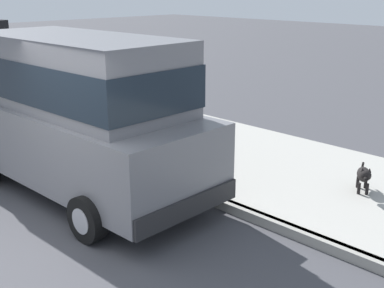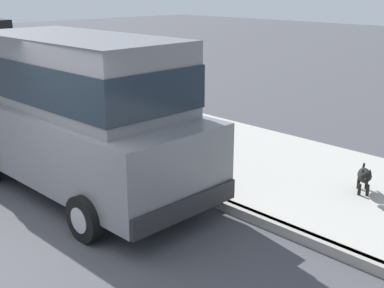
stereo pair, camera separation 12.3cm
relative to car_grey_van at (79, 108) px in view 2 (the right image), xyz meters
The scene contains 4 objects.
curb 2.15m from the car_grey_van, 48.83° to the right, with size 0.16×64.00×0.14m, color gray.
sidewalk 3.45m from the car_grey_van, 23.61° to the right, with size 3.60×64.00×0.14m, color #A8A59E.
car_grey_van is the anchor object (origin of this frame).
dog_black 4.58m from the car_grey_van, 50.20° to the right, with size 0.67×0.45×0.49m.
Camera 2 is at (-1.95, -5.50, 3.23)m, focal length 46.78 mm.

